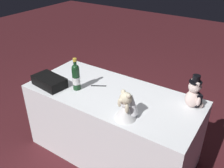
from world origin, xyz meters
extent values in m
plane|color=#47191E|center=(0.00, 0.00, 0.00)|extent=(12.00, 12.00, 0.00)
cube|color=white|center=(0.00, 0.00, 0.37)|extent=(1.65, 0.75, 0.73)
ellipsoid|color=beige|center=(0.68, 0.20, 0.81)|extent=(0.12, 0.11, 0.15)
cube|color=black|center=(0.70, 0.23, 0.81)|extent=(0.11, 0.11, 0.11)
sphere|color=beige|center=(0.68, 0.20, 0.93)|extent=(0.10, 0.10, 0.10)
sphere|color=beige|center=(0.71, 0.23, 0.92)|extent=(0.04, 0.04, 0.04)
sphere|color=beige|center=(0.70, 0.18, 0.97)|extent=(0.04, 0.04, 0.04)
sphere|color=beige|center=(0.65, 0.23, 0.97)|extent=(0.04, 0.04, 0.04)
ellipsoid|color=beige|center=(0.74, 0.17, 0.82)|extent=(0.04, 0.04, 0.08)
ellipsoid|color=beige|center=(0.64, 0.26, 0.82)|extent=(0.04, 0.04, 0.08)
sphere|color=beige|center=(0.75, 0.23, 0.76)|extent=(0.05, 0.05, 0.05)
sphere|color=beige|center=(0.70, 0.27, 0.76)|extent=(0.05, 0.05, 0.05)
cylinder|color=black|center=(0.68, 0.20, 0.97)|extent=(0.11, 0.11, 0.01)
cylinder|color=black|center=(0.68, 0.20, 1.00)|extent=(0.06, 0.06, 0.06)
cone|color=white|center=(0.29, -0.25, 0.81)|extent=(0.18, 0.18, 0.14)
ellipsoid|color=white|center=(0.29, -0.25, 0.87)|extent=(0.08, 0.07, 0.06)
sphere|color=beige|center=(0.29, -0.25, 0.92)|extent=(0.10, 0.10, 0.10)
sphere|color=beige|center=(0.28, -0.29, 0.91)|extent=(0.04, 0.04, 0.04)
sphere|color=beige|center=(0.26, -0.24, 0.96)|extent=(0.04, 0.04, 0.04)
sphere|color=beige|center=(0.32, -0.26, 0.96)|extent=(0.04, 0.04, 0.04)
ellipsoid|color=beige|center=(0.24, -0.25, 0.86)|extent=(0.03, 0.03, 0.08)
ellipsoid|color=beige|center=(0.33, -0.29, 0.86)|extent=(0.03, 0.03, 0.08)
cone|color=white|center=(0.31, -0.20, 0.85)|extent=(0.18, 0.19, 0.17)
cylinder|color=#163B1E|center=(-0.32, -0.12, 0.84)|extent=(0.07, 0.07, 0.21)
sphere|color=#163B1E|center=(-0.32, -0.12, 0.96)|extent=(0.07, 0.07, 0.07)
cylinder|color=#163B1E|center=(-0.32, -0.12, 1.01)|extent=(0.03, 0.03, 0.08)
cylinder|color=gold|center=(-0.32, -0.12, 1.04)|extent=(0.03, 0.03, 0.03)
cylinder|color=silver|center=(-0.32, -0.12, 0.83)|extent=(0.07, 0.07, 0.07)
cylinder|color=black|center=(-0.18, 0.04, 0.74)|extent=(0.13, 0.09, 0.01)
cone|color=silver|center=(-0.12, 0.08, 0.74)|extent=(0.02, 0.01, 0.01)
cube|color=black|center=(-0.59, -0.22, 0.78)|extent=(0.35, 0.23, 0.09)
cube|color=#B7B7BF|center=(-0.58, -0.31, 0.78)|extent=(0.04, 0.01, 0.02)
camera|label=1|loc=(1.06, -1.60, 1.93)|focal=38.94mm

